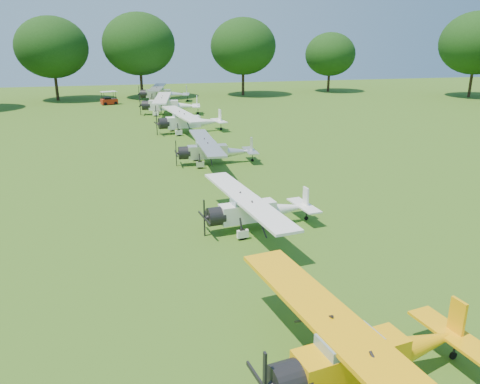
% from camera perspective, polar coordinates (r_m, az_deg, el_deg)
% --- Properties ---
extents(ground, '(160.00, 160.00, 0.00)m').
position_cam_1_polar(ground, '(22.57, 0.71, -5.18)').
color(ground, '#235715').
rests_on(ground, ground).
extents(tree_belt, '(137.36, 130.27, 14.52)m').
position_cam_1_polar(tree_belt, '(22.07, 10.03, 15.53)').
color(tree_belt, black).
rests_on(tree_belt, ground).
extents(aircraft_2, '(6.55, 10.37, 2.04)m').
position_cam_1_polar(aircraft_2, '(13.29, 15.19, -18.28)').
color(aircraft_2, '#FFB10A').
rests_on(aircraft_2, ground).
extents(aircraft_3, '(5.85, 9.28, 1.82)m').
position_cam_1_polar(aircraft_3, '(22.93, 1.93, -1.93)').
color(aircraft_3, white).
rests_on(aircraft_3, ground).
extents(aircraft_4, '(6.10, 9.69, 1.92)m').
position_cam_1_polar(aircraft_4, '(34.99, -3.25, 5.23)').
color(aircraft_4, silver).
rests_on(aircraft_4, ground).
extents(aircraft_5, '(7.03, 11.14, 2.19)m').
position_cam_1_polar(aircraft_5, '(47.18, -6.33, 8.73)').
color(aircraft_5, white).
rests_on(aircraft_5, ground).
extents(aircraft_6, '(7.48, 11.85, 2.33)m').
position_cam_1_polar(aircraft_6, '(59.16, -8.77, 10.62)').
color(aircraft_6, white).
rests_on(aircraft_6, ground).
extents(aircraft_7, '(7.60, 12.02, 2.36)m').
position_cam_1_polar(aircraft_7, '(71.91, -9.46, 11.92)').
color(aircraft_7, silver).
rests_on(aircraft_7, ground).
extents(golf_cart, '(2.46, 1.92, 1.85)m').
position_cam_1_polar(golf_cart, '(70.17, -15.71, 10.72)').
color(golf_cart, '#B8210D').
rests_on(golf_cart, ground).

